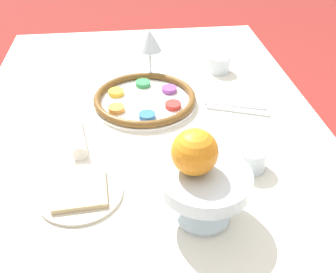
# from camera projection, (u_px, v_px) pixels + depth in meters

# --- Properties ---
(dining_table) EXTENTS (1.43, 0.96, 0.74)m
(dining_table) POSITION_uv_depth(u_px,v_px,m) (152.00, 221.00, 1.27)
(dining_table) COLOR silver
(dining_table) RESTS_ON ground_plane
(seder_plate) EXTENTS (0.30, 0.30, 0.03)m
(seder_plate) POSITION_uv_depth(u_px,v_px,m) (144.00, 99.00, 1.14)
(seder_plate) COLOR white
(seder_plate) RESTS_ON dining_table
(wine_glass) EXTENTS (0.08, 0.08, 0.15)m
(wine_glass) POSITION_uv_depth(u_px,v_px,m) (150.00, 41.00, 1.25)
(wine_glass) COLOR silver
(wine_glass) RESTS_ON dining_table
(fruit_stand) EXTENTS (0.18, 0.18, 0.11)m
(fruit_stand) POSITION_uv_depth(u_px,v_px,m) (205.00, 184.00, 0.75)
(fruit_stand) COLOR silver
(fruit_stand) RESTS_ON dining_table
(orange_fruit) EXTENTS (0.09, 0.09, 0.09)m
(orange_fruit) POSITION_uv_depth(u_px,v_px,m) (195.00, 152.00, 0.71)
(orange_fruit) COLOR orange
(orange_fruit) RESTS_ON fruit_stand
(bread_plate) EXTENTS (0.18, 0.18, 0.02)m
(bread_plate) POSITION_uv_depth(u_px,v_px,m) (80.00, 192.00, 0.84)
(bread_plate) COLOR beige
(bread_plate) RESTS_ON dining_table
(napkin_roll) EXTENTS (0.18, 0.07, 0.04)m
(napkin_roll) POSITION_uv_depth(u_px,v_px,m) (76.00, 134.00, 1.00)
(napkin_roll) COLOR white
(napkin_roll) RESTS_ON dining_table
(cup_near) EXTENTS (0.08, 0.08, 0.06)m
(cup_near) POSITION_uv_depth(u_px,v_px,m) (219.00, 64.00, 1.31)
(cup_near) COLOR silver
(cup_near) RESTS_ON dining_table
(cup_mid) EXTENTS (0.08, 0.08, 0.06)m
(cup_mid) POSITION_uv_depth(u_px,v_px,m) (250.00, 158.00, 0.90)
(cup_mid) COLOR silver
(cup_mid) RESTS_ON dining_table
(fork_left) EXTENTS (0.07, 0.18, 0.01)m
(fork_left) POSITION_uv_depth(u_px,v_px,m) (235.00, 105.00, 1.14)
(fork_left) COLOR silver
(fork_left) RESTS_ON dining_table
(fork_right) EXTENTS (0.08, 0.17, 0.01)m
(fork_right) POSITION_uv_depth(u_px,v_px,m) (238.00, 110.00, 1.12)
(fork_right) COLOR silver
(fork_right) RESTS_ON dining_table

